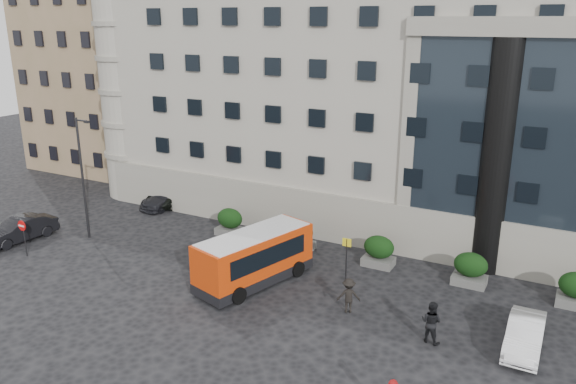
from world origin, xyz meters
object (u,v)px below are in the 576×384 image
at_px(pedestrian_c, 349,295).
at_px(white_taxi, 525,335).
at_px(street_lamp, 83,174).
at_px(red_truck, 213,167).
at_px(hedge_a, 230,222).
at_px(bus_stop_sign, 347,252).
at_px(hedge_c, 379,251).
at_px(minibus, 254,256).
at_px(parked_car_b, 20,230).
at_px(parked_car_c, 169,197).
at_px(hedge_d, 470,269).
at_px(parked_car_d, 175,194).
at_px(no_entry_sign, 23,231).
at_px(pedestrian_b, 431,322).
at_px(hedge_b, 299,235).

bearing_deg(pedestrian_c, white_taxi, 159.18).
distance_m(street_lamp, red_truck, 14.36).
relative_size(hedge_a, bus_stop_sign, 0.73).
distance_m(hedge_c, minibus, 7.50).
height_order(parked_car_b, parked_car_c, parked_car_b).
relative_size(hedge_c, parked_car_b, 0.39).
bearing_deg(red_truck, hedge_a, -40.32).
bearing_deg(hedge_d, hedge_a, 180.00).
bearing_deg(red_truck, parked_car_c, -77.02).
distance_m(hedge_d, pedestrian_c, 7.54).
bearing_deg(white_taxi, bus_stop_sign, 164.71).
bearing_deg(street_lamp, parked_car_d, 87.00).
xyz_separation_m(street_lamp, no_entry_sign, (-1.06, -4.04, -2.72)).
relative_size(minibus, parked_car_c, 1.47).
bearing_deg(parked_car_d, hedge_d, -1.80).
bearing_deg(parked_car_d, bus_stop_sign, -13.56).
bearing_deg(pedestrian_b, parked_car_c, -12.23).
xyz_separation_m(hedge_b, street_lamp, (-13.14, -4.80, 3.44)).
bearing_deg(parked_car_d, no_entry_sign, -89.85).
bearing_deg(street_lamp, hedge_c, 14.67).
height_order(hedge_d, bus_stop_sign, bus_stop_sign).
distance_m(minibus, pedestrian_b, 10.13).
bearing_deg(street_lamp, parked_car_b, -144.41).
distance_m(hedge_b, red_truck, 16.09).
relative_size(parked_car_d, pedestrian_c, 2.89).
bearing_deg(hedge_d, minibus, -153.07).
distance_m(red_truck, parked_car_c, 6.52).
relative_size(hedge_b, parked_car_d, 0.35).
bearing_deg(no_entry_sign, hedge_b, 31.90).
distance_m(parked_car_b, white_taxi, 30.48).
bearing_deg(red_truck, bus_stop_sign, -25.57).
height_order(hedge_b, bus_stop_sign, bus_stop_sign).
distance_m(hedge_d, white_taxi, 6.27).
distance_m(hedge_a, street_lamp, 9.89).
height_order(street_lamp, parked_car_c, street_lamp).
xyz_separation_m(minibus, pedestrian_b, (10.02, -1.34, -0.60)).
distance_m(hedge_d, minibus, 11.74).
bearing_deg(pedestrian_c, red_truck, -63.91).
bearing_deg(red_truck, white_taxi, -19.34).
bearing_deg(parked_car_b, street_lamp, 42.32).
relative_size(parked_car_c, pedestrian_c, 2.75).
distance_m(hedge_d, parked_car_d, 23.38).
bearing_deg(pedestrian_c, parked_car_b, -21.44).
xyz_separation_m(hedge_a, street_lamp, (-7.94, -4.80, 3.44)).
xyz_separation_m(hedge_a, red_truck, (-7.93, 9.27, 0.59)).
xyz_separation_m(hedge_c, street_lamp, (-18.34, -4.80, 3.44)).
bearing_deg(no_entry_sign, parked_car_d, 83.12).
relative_size(hedge_d, red_truck, 0.32).
bearing_deg(bus_stop_sign, no_entry_sign, -161.92).
distance_m(hedge_a, pedestrian_b, 16.56).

